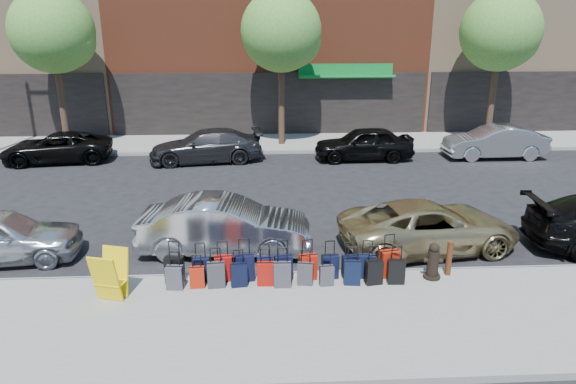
{
  "coord_description": "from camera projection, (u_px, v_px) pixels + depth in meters",
  "views": [
    {
      "loc": [
        -0.5,
        -15.62,
        5.86
      ],
      "look_at": [
        0.24,
        -1.5,
        1.21
      ],
      "focal_mm": 32.0,
      "sensor_mm": 36.0,
      "label": 1
    }
  ],
  "objects": [
    {
      "name": "suitcase_front_10",
      "position": [
        389.0,
        263.0,
        12.08
      ],
      "size": [
        0.47,
        0.32,
        1.05
      ],
      "rotation": [
        0.0,
        0.0,
        0.2
      ],
      "color": "#A01C0A",
      "rests_on": "sidewalk_near"
    },
    {
      "name": "suitcase_back_6",
      "position": [
        305.0,
        274.0,
        11.73
      ],
      "size": [
        0.38,
        0.26,
        0.84
      ],
      "rotation": [
        0.0,
        0.0,
        -0.18
      ],
      "color": "#36373B",
      "rests_on": "sidewalk_near"
    },
    {
      "name": "suitcase_back_10",
      "position": [
        396.0,
        272.0,
        11.78
      ],
      "size": [
        0.4,
        0.25,
        0.92
      ],
      "rotation": [
        0.0,
        0.0,
        -0.06
      ],
      "color": "black",
      "rests_on": "sidewalk_near"
    },
    {
      "name": "car_far_3",
      "position": [
        495.0,
        142.0,
        23.29
      ],
      "size": [
        4.54,
        1.62,
        1.49
      ],
      "primitive_type": "imported",
      "rotation": [
        0.0,
        0.0,
        -1.56
      ],
      "color": "#B6B9BD",
      "rests_on": "ground"
    },
    {
      "name": "sidewalk_far",
      "position": [
        271.0,
        143.0,
        26.13
      ],
      "size": [
        60.0,
        4.0,
        0.15
      ],
      "primitive_type": "cube",
      "color": "gray",
      "rests_on": "ground"
    },
    {
      "name": "tree_right",
      "position": [
        503.0,
        33.0,
        24.55
      ],
      "size": [
        3.8,
        3.8,
        7.27
      ],
      "color": "black",
      "rests_on": "sidewalk_far"
    },
    {
      "name": "suitcase_front_7",
      "position": [
        330.0,
        266.0,
        12.02
      ],
      "size": [
        0.41,
        0.26,
        0.93
      ],
      "rotation": [
        0.0,
        0.0,
        0.13
      ],
      "color": "black",
      "rests_on": "sidewalk_near"
    },
    {
      "name": "suitcase_back_0",
      "position": [
        175.0,
        278.0,
        11.52
      ],
      "size": [
        0.39,
        0.26,
        0.89
      ],
      "rotation": [
        0.0,
        0.0,
        -0.11
      ],
      "color": "#3F3F44",
      "rests_on": "sidewalk_near"
    },
    {
      "name": "suitcase_back_1",
      "position": [
        197.0,
        277.0,
        11.6
      ],
      "size": [
        0.34,
        0.2,
        0.79
      ],
      "rotation": [
        0.0,
        0.0,
        0.04
      ],
      "color": "#A91E0A",
      "rests_on": "sidewalk_near"
    },
    {
      "name": "display_rack",
      "position": [
        110.0,
        276.0,
        11.05
      ],
      "size": [
        0.77,
        0.81,
        1.09
      ],
      "rotation": [
        0.0,
        0.0,
        -0.28
      ],
      "color": "yellow",
      "rests_on": "sidewalk_near"
    },
    {
      "name": "suitcase_front_8",
      "position": [
        350.0,
        266.0,
        12.07
      ],
      "size": [
        0.38,
        0.23,
        0.87
      ],
      "rotation": [
        0.0,
        0.0,
        0.09
      ],
      "color": "black",
      "rests_on": "sidewalk_near"
    },
    {
      "name": "suitcase_back_9",
      "position": [
        374.0,
        272.0,
        11.75
      ],
      "size": [
        0.42,
        0.28,
        0.92
      ],
      "rotation": [
        0.0,
        0.0,
        0.16
      ],
      "color": "black",
      "rests_on": "sidewalk_near"
    },
    {
      "name": "suitcase_back_8",
      "position": [
        352.0,
        273.0,
        11.74
      ],
      "size": [
        0.4,
        0.26,
        0.91
      ],
      "rotation": [
        0.0,
        0.0,
        -0.11
      ],
      "color": "black",
      "rests_on": "sidewalk_near"
    },
    {
      "name": "suitcase_front_2",
      "position": [
        223.0,
        268.0,
        11.9
      ],
      "size": [
        0.43,
        0.26,
        0.98
      ],
      "rotation": [
        0.0,
        0.0,
        0.11
      ],
      "color": "#A30C0A",
      "rests_on": "sidewalk_near"
    },
    {
      "name": "ground",
      "position": [
        278.0,
        213.0,
        16.67
      ],
      "size": [
        120.0,
        120.0,
        0.0
      ],
      "primitive_type": "plane",
      "color": "black",
      "rests_on": "ground"
    },
    {
      "name": "suitcase_back_2",
      "position": [
        216.0,
        275.0,
        11.61
      ],
      "size": [
        0.42,
        0.26,
        0.94
      ],
      "rotation": [
        0.0,
        0.0,
        0.09
      ],
      "color": "#323236",
      "rests_on": "sidewalk_near"
    },
    {
      "name": "fire_hydrant",
      "position": [
        433.0,
        262.0,
        11.98
      ],
      "size": [
        0.46,
        0.4,
        0.89
      ],
      "rotation": [
        0.0,
        0.0,
        -0.12
      ],
      "color": "black",
      "rests_on": "sidewalk_near"
    },
    {
      "name": "suitcase_front_6",
      "position": [
        308.0,
        267.0,
        11.96
      ],
      "size": [
        0.44,
        0.28,
        0.98
      ],
      "rotation": [
        0.0,
        0.0,
        0.16
      ],
      "color": "#AE180B",
      "rests_on": "sidewalk_near"
    },
    {
      "name": "suitcase_back_7",
      "position": [
        327.0,
        275.0,
        11.7
      ],
      "size": [
        0.33,
        0.21,
        0.77
      ],
      "rotation": [
        0.0,
        0.0,
        0.07
      ],
      "color": "#393A3E",
      "rests_on": "sidewalk_near"
    },
    {
      "name": "tree_left",
      "position": [
        56.0,
        34.0,
        23.5
      ],
      "size": [
        3.8,
        3.8,
        7.27
      ],
      "color": "black",
      "rests_on": "sidewalk_far"
    },
    {
      "name": "suitcase_front_5",
      "position": [
        283.0,
        267.0,
        11.94
      ],
      "size": [
        0.44,
        0.29,
        0.97
      ],
      "rotation": [
        0.0,
        0.0,
        0.17
      ],
      "color": "black",
      "rests_on": "sidewalk_near"
    },
    {
      "name": "car_near_1",
      "position": [
        225.0,
        226.0,
        13.6
      ],
      "size": [
        4.62,
        1.88,
        1.49
      ],
      "primitive_type": "imported",
      "rotation": [
        0.0,
        0.0,
        1.5
      ],
      "color": "#B9BBC0",
      "rests_on": "ground"
    },
    {
      "name": "tree_center",
      "position": [
        284.0,
        34.0,
        24.03
      ],
      "size": [
        3.8,
        3.8,
        7.27
      ],
      "color": "black",
      "rests_on": "sidewalk_far"
    },
    {
      "name": "suitcase_front_3",
      "position": [
        245.0,
        267.0,
        11.9
      ],
      "size": [
        0.46,
        0.29,
        1.03
      ],
      "rotation": [
        0.0,
        0.0,
        0.14
      ],
      "color": "black",
      "rests_on": "sidewalk_near"
    },
    {
      "name": "car_far_2",
      "position": [
        364.0,
        144.0,
        22.97
      ],
      "size": [
        4.39,
        1.8,
        1.49
      ],
      "primitive_type": "imported",
      "rotation": [
        0.0,
        0.0,
        -1.56
      ],
      "color": "black",
      "rests_on": "ground"
    },
    {
      "name": "suitcase_front_0",
      "position": [
        175.0,
        270.0,
        11.8
      ],
      "size": [
        0.45,
        0.3,
        1.01
      ],
      "rotation": [
        0.0,
        0.0,
        -0.18
      ],
      "color": "black",
      "rests_on": "sidewalk_near"
    },
    {
      "name": "car_near_2",
      "position": [
        429.0,
        226.0,
        13.81
      ],
      "size": [
        5.05,
        2.85,
        1.33
      ],
      "primitive_type": "imported",
      "rotation": [
        0.0,
        0.0,
        1.71
      ],
      "color": "tan",
      "rests_on": "ground"
    },
    {
      "name": "curb_far",
      "position": [
        272.0,
        152.0,
        24.22
      ],
      "size": [
        60.0,
        0.08,
        0.15
      ],
      "primitive_type": "cube",
      "color": "gray",
      "rests_on": "ground"
    },
    {
      "name": "suitcase_back_5",
      "position": [
        282.0,
        275.0,
        11.63
      ],
      "size": [
        0.4,
        0.24,
        0.94
      ],
      "rotation": [
        0.0,
        0.0,
        -0.02
      ],
      "color": "#3B3B40",
      "rests_on": "sidewalk_near"
    },
    {
      "name": "curb_near",
      "position": [
        284.0,
        275.0,
        12.4
      ],
      "size": [
        60.0,
        0.08,
        0.15
      ],
      "primitive_type": "cube",
      "color": "gray",
      "rests_on": "ground"
    },
    {
      "name": "suitcase_front_9",
      "position": [
        367.0,
        266.0,
        12.03
      ],
      "size": [
        0.42,
        0.28,
        0.93
      ],
      "rotation": [
        0.0,
        0.0,
        -0.17
      ],
      "color": "black",
      "rests_on": "sidewalk_near"
    },
    {
      "name": "sidewalk_near",
      "position": [
        289.0,
        321.0,
        10.48
      ],
      "size": [
        60.0,
        4.0,
        0.15
      ],
      "primitive_type": "cube",
      "color": "gray",
      "rests_on": "ground"
    },
    {
      "name": "suitcase_front_1",
      "position": [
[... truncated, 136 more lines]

